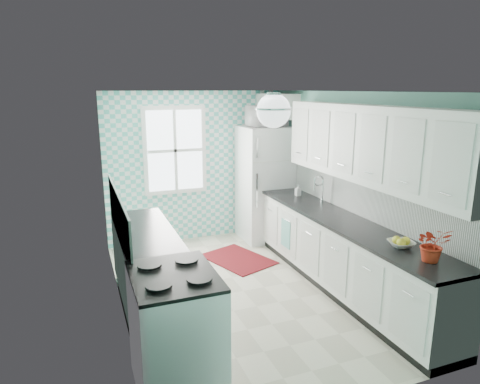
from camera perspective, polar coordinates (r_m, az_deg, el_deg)
name	(u,v)px	position (r m, az deg, el deg)	size (l,w,h in m)	color
floor	(243,292)	(5.65, 0.45, -13.13)	(3.00, 4.40, 0.02)	beige
ceiling	(244,91)	(5.04, 0.51, 13.36)	(3.00, 4.40, 0.02)	white
wall_back	(195,167)	(7.26, -5.97, 3.38)	(3.00, 0.02, 2.50)	#61A493
wall_front	(352,265)	(3.35, 14.71, -9.37)	(3.00, 0.02, 2.50)	#61A493
wall_left	(115,209)	(4.87, -16.28, -2.21)	(0.02, 4.40, 2.50)	#61A493
wall_right	(348,187)	(5.91, 14.21, 0.67)	(0.02, 4.40, 2.50)	#61A493
accent_wall	(196,167)	(7.24, -5.92, 3.35)	(3.00, 0.01, 2.50)	#53C0B5
window	(175,150)	(7.08, -8.66, 5.50)	(1.04, 0.05, 1.44)	white
backsplash_right	(365,198)	(5.60, 16.34, -0.76)	(0.02, 3.60, 0.51)	white
backsplash_left	(119,216)	(4.82, -15.89, -3.05)	(0.02, 2.15, 0.51)	white
upper_cabinets_right	(369,145)	(5.23, 16.83, 6.08)	(0.33, 3.20, 0.90)	white
upper_cabinet_fridge	(276,106)	(7.25, 4.81, 11.35)	(0.40, 0.74, 0.40)	white
ceiling_light	(274,110)	(4.31, 4.49, 10.78)	(0.34, 0.34, 0.35)	silver
base_cabinets_right	(342,256)	(5.67, 13.48, -8.35)	(0.60, 3.60, 0.90)	white
countertop_right	(343,221)	(5.50, 13.62, -3.83)	(0.63, 3.60, 0.04)	black
base_cabinets_left	(149,275)	(5.11, -12.07, -10.79)	(0.60, 2.15, 0.90)	white
countertop_left	(148,236)	(4.93, -12.17, -5.79)	(0.63, 2.15, 0.04)	black
fridge	(266,183)	(7.28, 3.45, 1.16)	(0.84, 0.83, 1.93)	white
stove	(176,330)	(3.84, -8.54, -17.76)	(0.69, 0.87, 1.05)	white
sink	(311,204)	(6.16, 9.51, -1.64)	(0.50, 0.42, 0.53)	silver
rug	(238,259)	(6.58, -0.27, -8.93)	(0.73, 1.05, 0.02)	maroon
dish_towel	(286,234)	(6.28, 6.13, -5.55)	(0.02, 0.27, 0.40)	#61AAA7
fruit_bowl	(401,244)	(4.75, 20.68, -6.48)	(0.26, 0.26, 0.06)	silver
potted_plant	(433,244)	(4.44, 24.31, -6.35)	(0.31, 0.27, 0.34)	#B61011
soap_bottle	(298,190)	(6.57, 7.74, 0.22)	(0.08, 0.08, 0.17)	#80AAB3
microwave	(267,116)	(7.13, 3.59, 10.08)	(0.61, 0.41, 0.34)	white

